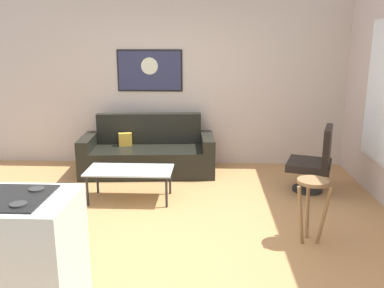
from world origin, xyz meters
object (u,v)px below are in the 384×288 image
(couch, at_px, (148,154))
(bar_stool, at_px, (312,195))
(coffee_table, at_px, (130,172))
(wall_painting, at_px, (150,71))
(armchair, at_px, (315,161))

(couch, distance_m, bar_stool, 2.94)
(bar_stool, bearing_deg, coffee_table, 153.01)
(coffee_table, height_order, bar_stool, bar_stool)
(coffee_table, height_order, wall_painting, wall_painting)
(armchair, relative_size, bar_stool, 1.37)
(couch, xyz_separation_m, wall_painting, (-0.02, 0.51, 1.24))
(couch, xyz_separation_m, bar_stool, (1.96, -2.18, 0.22))
(couch, xyz_separation_m, armchair, (2.35, -0.75, 0.15))
(couch, height_order, armchair, armchair)
(couch, bearing_deg, bar_stool, -48.03)
(couch, height_order, bar_stool, couch)
(couch, distance_m, coffee_table, 1.16)
(armchair, bearing_deg, couch, 162.41)
(coffee_table, distance_m, bar_stool, 2.27)
(wall_painting, bearing_deg, coffee_table, -91.32)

